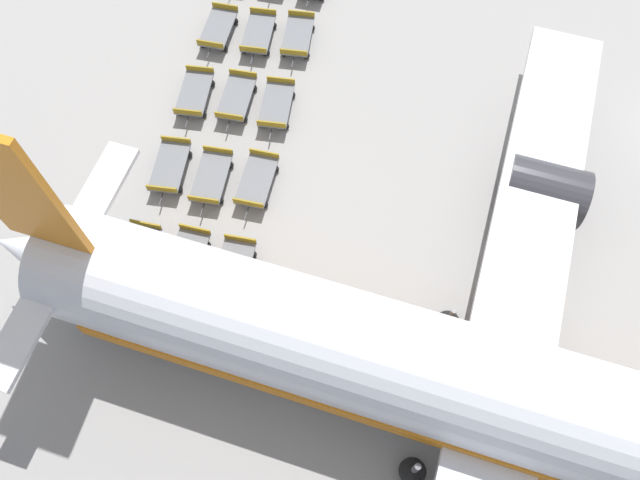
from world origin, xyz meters
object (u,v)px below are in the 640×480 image
object	(u,v)px
baggage_dolly_row_near_col_c	(195,94)
airplane	(532,406)
baggage_dolly_row_near_col_b	(218,29)
baggage_dolly_row_near_col_e	(136,255)
baggage_dolly_row_near_col_d	(170,167)
baggage_dolly_row_mid_a_col_d	(212,178)
baggage_dolly_row_mid_a_col_b	(259,34)
baggage_dolly_row_mid_a_col_e	(185,259)
baggage_dolly_row_mid_b_col_c	(277,105)
baggage_dolly_row_mid_b_col_b	(298,37)
baggage_dolly_row_mid_b_col_d	(257,181)
baggage_dolly_row_mid_b_col_e	(233,270)
baggage_dolly_row_mid_a_col_c	(237,98)

from	to	relation	value
baggage_dolly_row_near_col_c	airplane	bearing A→B (deg)	62.49
baggage_dolly_row_near_col_b	baggage_dolly_row_near_col_e	world-z (taller)	same
baggage_dolly_row_near_col_b	baggage_dolly_row_near_col_c	distance (m)	4.58
baggage_dolly_row_near_col_d	baggage_dolly_row_mid_a_col_d	xyz separation A→B (m)	(-0.20, 2.10, 0.00)
baggage_dolly_row_mid_a_col_b	baggage_dolly_row_mid_a_col_e	world-z (taller)	same
baggage_dolly_row_near_col_e	baggage_dolly_row_mid_b_col_c	distance (m)	10.28
baggage_dolly_row_mid_a_col_e	baggage_dolly_row_mid_b_col_c	size ratio (longest dim) A/B	1.00
airplane	baggage_dolly_row_mid_b_col_b	world-z (taller)	airplane
airplane	baggage_dolly_row_mid_b_col_b	size ratio (longest dim) A/B	11.96
airplane	baggage_dolly_row_mid_a_col_d	distance (m)	17.16
airplane	baggage_dolly_row_near_col_e	size ratio (longest dim) A/B	11.96
airplane	baggage_dolly_row_mid_b_col_c	distance (m)	18.53
baggage_dolly_row_mid_a_col_d	baggage_dolly_row_mid_b_col_d	distance (m)	2.17
baggage_dolly_row_near_col_c	baggage_dolly_row_mid_b_col_d	bearing A→B (deg)	54.86
baggage_dolly_row_mid_a_col_d	baggage_dolly_row_mid_b_col_b	size ratio (longest dim) A/B	1.00
baggage_dolly_row_mid_a_col_b	baggage_dolly_row_mid_b_col_e	bearing A→B (deg)	19.75
baggage_dolly_row_near_col_c	baggage_dolly_row_mid_a_col_e	size ratio (longest dim) A/B	1.00
baggage_dolly_row_near_col_e	baggage_dolly_row_mid_a_col_e	distance (m)	2.22
baggage_dolly_row_mid_a_col_e	baggage_dolly_row_mid_b_col_e	distance (m)	2.20
baggage_dolly_row_mid_b_col_b	baggage_dolly_row_mid_a_col_c	bearing A→B (deg)	-14.09
baggage_dolly_row_mid_b_col_c	baggage_dolly_row_mid_b_col_e	xyz separation A→B (m)	(9.06, 1.87, 0.00)
baggage_dolly_row_near_col_e	baggage_dolly_row_mid_b_col_c	bearing A→B (deg)	166.26
baggage_dolly_row_mid_b_col_c	baggage_dolly_row_mid_b_col_b	bearing A→B (deg)	-170.23
baggage_dolly_row_near_col_b	baggage_dolly_row_mid_b_col_d	xyz separation A→B (m)	(8.10, 5.97, 0.00)
baggage_dolly_row_mid_a_col_b	baggage_dolly_row_mid_a_col_d	xyz separation A→B (m)	(9.20, 1.72, 0.00)
baggage_dolly_row_near_col_c	baggage_dolly_row_mid_b_col_e	size ratio (longest dim) A/B	1.00
baggage_dolly_row_near_col_b	baggage_dolly_row_near_col_e	size ratio (longest dim) A/B	1.00
baggage_dolly_row_near_col_b	baggage_dolly_row_mid_b_col_b	world-z (taller)	same
baggage_dolly_row_near_col_d	baggage_dolly_row_mid_a_col_d	world-z (taller)	same
baggage_dolly_row_near_col_b	baggage_dolly_row_mid_b_col_e	distance (m)	14.44
baggage_dolly_row_near_col_d	baggage_dolly_row_mid_a_col_c	bearing A→B (deg)	166.80
baggage_dolly_row_mid_b_col_c	airplane	bearing A→B (deg)	54.02
baggage_dolly_row_mid_a_col_c	baggage_dolly_row_mid_b_col_d	size ratio (longest dim) A/B	1.00
baggage_dolly_row_mid_b_col_d	baggage_dolly_row_mid_b_col_e	xyz separation A→B (m)	(4.58, 0.93, 0.00)
baggage_dolly_row_near_col_d	baggage_dolly_row_mid_a_col_b	bearing A→B (deg)	177.66
baggage_dolly_row_mid_a_col_c	baggage_dolly_row_mid_b_col_b	bearing A→B (deg)	165.91
baggage_dolly_row_mid_b_col_b	baggage_dolly_row_mid_b_col_d	world-z (taller)	same
baggage_dolly_row_near_col_c	baggage_dolly_row_mid_b_col_c	bearing A→B (deg)	101.73
airplane	baggage_dolly_row_near_col_e	world-z (taller)	airplane
baggage_dolly_row_mid_a_col_d	baggage_dolly_row_mid_b_col_e	size ratio (longest dim) A/B	1.00
baggage_dolly_row_near_col_b	baggage_dolly_row_near_col_d	distance (m)	9.11
baggage_dolly_row_near_col_b	baggage_dolly_row_near_col_d	size ratio (longest dim) A/B	1.00
baggage_dolly_row_near_col_c	baggage_dolly_row_mid_a_col_d	distance (m)	5.21
airplane	baggage_dolly_row_near_col_c	world-z (taller)	airplane
baggage_dolly_row_mid_b_col_c	baggage_dolly_row_mid_b_col_e	world-z (taller)	same
baggage_dolly_row_near_col_b	baggage_dolly_row_mid_a_col_e	bearing A→B (deg)	19.97
baggage_dolly_row_mid_a_col_e	baggage_dolly_row_mid_a_col_b	bearing A→B (deg)	-169.31
baggage_dolly_row_near_col_c	baggage_dolly_row_near_col_e	xyz separation A→B (m)	(9.12, 1.74, 0.00)
baggage_dolly_row_mid_b_col_d	baggage_dolly_row_near_col_d	bearing A→B (deg)	-78.80
baggage_dolly_row_near_col_e	baggage_dolly_row_mid_b_col_d	xyz separation A→B (m)	(-5.51, 3.38, 0.00)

